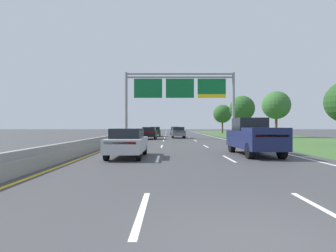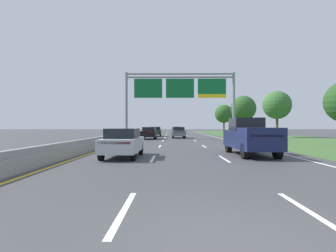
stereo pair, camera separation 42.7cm
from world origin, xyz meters
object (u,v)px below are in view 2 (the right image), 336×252
object	(u,v)px
roadside_tree_mid	(277,105)
car_darkgreen_left_lane_sedan	(156,131)
car_silver_left_lane_sedan	(123,142)
roadside_tree_far	(243,108)
overhead_sign_gantry	(180,91)
car_blue_centre_lane_sedan	(176,130)
pickup_truck_navy	(250,137)
roadside_tree_distant	(224,114)
car_black_left_lane_sedan	(149,133)
car_grey_centre_lane_sedan	(178,132)

from	to	relation	value
roadside_tree_mid	car_darkgreen_left_lane_sedan	bearing A→B (deg)	167.75
car_silver_left_lane_sedan	roadside_tree_far	xyz separation A→B (m)	(16.29, 38.07, 4.24)
overhead_sign_gantry	roadside_tree_far	size ratio (longest dim) A/B	2.02
car_blue_centre_lane_sedan	roadside_tree_mid	size ratio (longest dim) A/B	0.64
pickup_truck_navy	car_silver_left_lane_sedan	bearing A→B (deg)	97.76
pickup_truck_navy	car_silver_left_lane_sedan	xyz separation A→B (m)	(-7.26, -1.19, -0.26)
overhead_sign_gantry	roadside_tree_distant	world-z (taller)	overhead_sign_gantry
car_darkgreen_left_lane_sedan	car_black_left_lane_sedan	bearing A→B (deg)	177.11
car_grey_centre_lane_sedan	roadside_tree_far	size ratio (longest dim) A/B	0.60
car_darkgreen_left_lane_sedan	car_blue_centre_lane_sedan	world-z (taller)	same
car_black_left_lane_sedan	car_silver_left_lane_sedan	bearing A→B (deg)	-178.82
pickup_truck_navy	roadside_tree_far	bearing A→B (deg)	-15.34
car_blue_centre_lane_sedan	roadside_tree_far	xyz separation A→B (m)	(12.66, -3.68, 4.24)
car_black_left_lane_sedan	car_silver_left_lane_sedan	distance (m)	21.21
car_grey_centre_lane_sedan	car_silver_left_lane_sedan	size ratio (longest dim) A/B	1.00
roadside_tree_mid	overhead_sign_gantry	bearing A→B (deg)	-164.90
car_silver_left_lane_sedan	car_blue_centre_lane_sedan	size ratio (longest dim) A/B	0.99
car_silver_left_lane_sedan	roadside_tree_far	distance (m)	41.62
car_darkgreen_left_lane_sedan	car_grey_centre_lane_sedan	bearing A→B (deg)	-150.91
car_grey_centre_lane_sedan	roadside_tree_mid	xyz separation A→B (m)	(14.85, 2.18, 4.02)
overhead_sign_gantry	car_silver_left_lane_sedan	bearing A→B (deg)	-99.44
car_darkgreen_left_lane_sedan	car_blue_centre_lane_sedan	distance (m)	11.26
roadside_tree_distant	overhead_sign_gantry	bearing A→B (deg)	-112.15
pickup_truck_navy	roadside_tree_mid	distance (m)	28.45
overhead_sign_gantry	pickup_truck_navy	bearing A→B (deg)	-81.11
car_silver_left_lane_sedan	roadside_tree_distant	size ratio (longest dim) A/B	0.66
car_darkgreen_left_lane_sedan	car_silver_left_lane_sedan	xyz separation A→B (m)	(-0.07, -31.06, 0.00)
car_black_left_lane_sedan	car_grey_centre_lane_sedan	distance (m)	5.35
car_black_left_lane_sedan	car_darkgreen_left_lane_sedan	bearing A→B (deg)	-1.17
pickup_truck_navy	roadside_tree_far	size ratio (longest dim) A/B	0.73
pickup_truck_navy	car_darkgreen_left_lane_sedan	bearing A→B (deg)	11.96
car_darkgreen_left_lane_sedan	roadside_tree_far	distance (m)	18.17
overhead_sign_gantry	car_black_left_lane_sedan	distance (m)	7.19
car_silver_left_lane_sedan	car_darkgreen_left_lane_sedan	bearing A→B (deg)	0.77
pickup_truck_navy	car_grey_centre_lane_sedan	bearing A→B (deg)	7.02
car_black_left_lane_sedan	roadside_tree_distant	bearing A→B (deg)	-26.93
pickup_truck_navy	car_blue_centre_lane_sedan	world-z (taller)	pickup_truck_navy
car_blue_centre_lane_sedan	roadside_tree_far	bearing A→B (deg)	-107.89
car_silver_left_lane_sedan	car_blue_centre_lane_sedan	bearing A→B (deg)	-4.07
overhead_sign_gantry	car_silver_left_lane_sedan	world-z (taller)	overhead_sign_gantry
pickup_truck_navy	roadside_tree_distant	bearing A→B (deg)	-10.44
pickup_truck_navy	car_black_left_lane_sedan	size ratio (longest dim) A/B	1.23
pickup_truck_navy	car_grey_centre_lane_sedan	world-z (taller)	pickup_truck_navy
car_black_left_lane_sedan	roadside_tree_mid	distance (m)	20.05
car_grey_centre_lane_sedan	car_darkgreen_left_lane_sedan	size ratio (longest dim) A/B	1.00
car_grey_centre_lane_sedan	roadside_tree_far	distance (m)	18.74
roadside_tree_mid	roadside_tree_far	size ratio (longest dim) A/B	0.93
car_grey_centre_lane_sedan	car_blue_centre_lane_sedan	world-z (taller)	same
car_darkgreen_left_lane_sedan	roadside_tree_mid	bearing A→B (deg)	-103.39
car_blue_centre_lane_sedan	roadside_tree_distant	world-z (taller)	roadside_tree_distant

